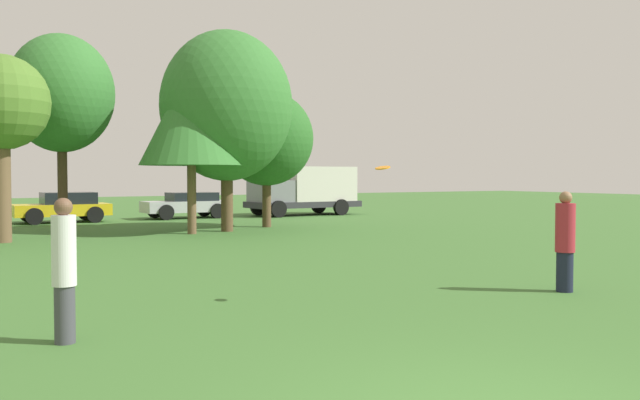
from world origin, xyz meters
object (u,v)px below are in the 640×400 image
Objects in this scene: tree_4 at (191,114)px; parked_car_silver at (187,204)px; tree_2 at (1,105)px; parked_car_yellow at (64,207)px; frisbee at (383,168)px; tree_3 at (61,94)px; tree_6 at (266,139)px; delivery_truck_grey at (306,189)px; tree_5 at (227,106)px; person_catcher at (565,241)px; person_thrower at (64,269)px.

parked_car_silver is at bearing 72.67° from tree_4.
tree_2 is 1.44× the size of parked_car_yellow.
tree_3 is at bearing 97.71° from frisbee.
tree_3 is 7.47m from tree_6.
delivery_truck_grey is (8.55, 7.64, -2.77)m from tree_4.
tree_5 reaches higher than tree_2.
parked_car_yellow is at bearing 81.32° from tree_3.
tree_5 is 8.72m from parked_car_silver.
person_catcher is 18.15m from tree_3.
tree_6 is at bearing 28.26° from tree_5.
tree_5 is at bearing -25.07° from tree_3.
person_catcher is 22.55m from parked_car_yellow.
person_catcher is at bearing -88.24° from tree_5.
tree_6 reaches higher than frisbee.
person_thrower is 16.92m from tree_3.
person_thrower is 0.30× the size of delivery_truck_grey.
parked_car_yellow is at bearing 134.60° from tree_6.
tree_2 is at bearing -170.73° from tree_6.
person_catcher reaches higher than parked_car_silver.
person_catcher is 0.25× the size of tree_3.
delivery_truck_grey is at bearing 41.77° from tree_4.
parked_car_yellow is at bearing 110.08° from tree_4.
tree_2 reaches higher than person_thrower.
tree_2 is 1.40× the size of parked_car_silver.
tree_5 reaches higher than tree_3.
tree_6 is at bearing -92.25° from person_catcher.
tree_3 reaches higher than tree_4.
tree_4 is (1.53, 13.45, 1.96)m from frisbee.
tree_5 is (7.56, 13.87, 3.55)m from person_thrower.
person_thrower is 16.19m from tree_5.
tree_3 is 6.71m from parked_car_yellow.
tree_2 is (-7.70, 13.99, 3.20)m from person_catcher.
parked_car_yellow is (-4.36, 7.63, -3.76)m from tree_5.
tree_4 reaches higher than delivery_truck_grey.
tree_4 is 9.20m from parked_car_silver.
tree_2 is (0.30, 13.47, 3.18)m from person_thrower.
person_catcher is 22.19m from parked_car_silver.
tree_5 reaches higher than frisbee.
tree_2 reaches higher than parked_car_silver.
tree_2 is at bearing -179.70° from tree_4.
person_catcher is at bearing 0.00° from person_thrower.
tree_4 is at bearing 71.12° from parked_car_silver.
tree_2 is at bearing 107.77° from frisbee.
person_catcher is at bearing -95.99° from tree_6.
tree_6 is 1.35× the size of parked_car_yellow.
tree_4 is 1.02× the size of delivery_truck_grey.
tree_3 reaches higher than tree_6.
tree_5 is (2.95, 13.83, 2.33)m from frisbee.
delivery_truck_grey reaches higher than frisbee.
tree_4 is at bearing -36.83° from tree_3.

